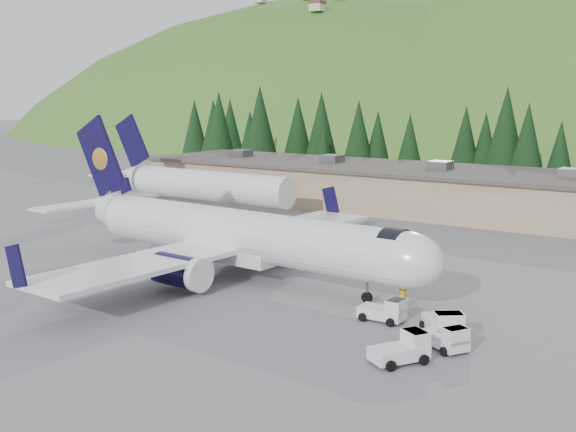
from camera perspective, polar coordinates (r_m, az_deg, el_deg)
The scene contains 10 objects.
ground at distance 55.89m, azimuth -3.49°, elevation -4.90°, with size 600.00×600.00×0.00m, color slate.
airliner at distance 55.86m, azimuth -4.36°, elevation -1.51°, with size 36.65×34.36×12.17m.
second_airliner at distance 87.65m, azimuth -7.56°, elevation 2.58°, with size 27.50×11.00×10.05m.
baggage_tug_a at distance 45.69m, azimuth 7.74°, elevation -7.45°, with size 2.89×1.79×1.52m.
baggage_tug_b at distance 41.40m, azimuth 12.49°, elevation -9.45°, with size 3.12×2.66×1.49m.
baggage_tug_c at distance 39.24m, azimuth 9.12°, elevation -10.33°, with size 2.94×3.41×1.63m.
terminal_building at distance 89.99m, azimuth 8.92°, elevation 2.28°, with size 71.00×17.00×6.10m.
baggage_tug_d at distance 43.10m, azimuth 12.25°, elevation -8.45°, with size 3.45×3.76×1.83m.
ramp_worker at distance 48.41m, azimuth 9.03°, elevation -6.23°, with size 0.65×0.43×1.79m, color gold.
tree_line at distance 109.68m, azimuth 14.08°, elevation 6.12°, with size 113.15×18.41×14.29m.
Camera 1 is at (33.30, -42.62, 14.10)m, focal length 45.00 mm.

